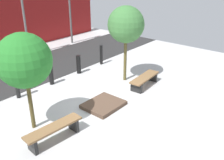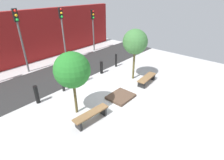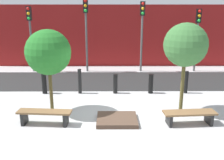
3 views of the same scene
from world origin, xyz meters
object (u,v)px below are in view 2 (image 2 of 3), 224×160
at_px(planter_bed, 121,97).
at_px(tree_behind_left_bench, 72,70).
at_px(bollard_far_left, 37,95).
at_px(bollard_left, 63,82).
at_px(bollard_far_right, 116,60).
at_px(bench_left, 91,115).
at_px(bollard_center, 84,75).
at_px(traffic_light_mid_west, 19,31).
at_px(bollard_right, 101,67).
at_px(traffic_light_mid_east, 62,25).
at_px(tree_behind_right_bench, 135,42).
at_px(traffic_light_east, 93,23).
at_px(bench_right, 147,79).

xyz_separation_m(planter_bed, tree_behind_left_bench, (-2.33, 0.82, 2.11)).
xyz_separation_m(bollard_far_left, bollard_left, (1.57, 0.00, 0.06)).
bearing_deg(bollard_far_right, bollard_left, 180.00).
xyz_separation_m(planter_bed, bollard_far_right, (3.13, 2.92, 0.43)).
xyz_separation_m(bench_left, bollard_far_left, (-0.80, 3.12, 0.15)).
distance_m(planter_bed, bollard_center, 2.95).
bearing_deg(traffic_light_mid_west, bollard_right, -52.23).
xyz_separation_m(bollard_far_right, traffic_light_mid_east, (-1.52, 4.10, 2.26)).
bearing_deg(planter_bed, tree_behind_right_bench, 19.36).
height_order(bollard_far_left, traffic_light_east, traffic_light_east).
relative_size(bollard_left, bollard_right, 1.27).
bearing_deg(bollard_left, bollard_far_left, 180.00).
relative_size(tree_behind_left_bench, tree_behind_right_bench, 0.93).
bearing_deg(tree_behind_right_bench, tree_behind_left_bench, -180.00).
bearing_deg(traffic_light_east, bench_right, -109.10).
relative_size(planter_bed, bollard_left, 1.21).
xyz_separation_m(tree_behind_left_bench, bollard_far_right, (5.46, 2.11, -1.68)).
bearing_deg(tree_behind_left_bench, tree_behind_right_bench, 0.00).
distance_m(tree_behind_right_bench, bollard_center, 3.71).
distance_m(planter_bed, bollard_far_left, 4.30).
distance_m(bench_left, bench_right, 4.65).
distance_m(bench_left, bollard_right, 4.99).
xyz_separation_m(tree_behind_right_bench, bollard_left, (-3.89, 2.11, -1.87)).
bearing_deg(traffic_light_east, traffic_light_mid_west, 179.99).
relative_size(bench_right, planter_bed, 1.29).
distance_m(tree_behind_left_bench, bollard_center, 3.59).
bearing_deg(bollard_left, traffic_light_mid_east, 52.23).
bearing_deg(traffic_light_mid_west, bollard_left, -89.39).
xyz_separation_m(bollard_center, bollard_right, (1.57, 0.00, -0.00)).
relative_size(bench_right, tree_behind_right_bench, 0.54).
xyz_separation_m(tree_behind_left_bench, bollard_right, (3.89, 2.11, -1.75)).
height_order(tree_behind_right_bench, traffic_light_mid_west, traffic_light_mid_west).
distance_m(bollard_far_left, traffic_light_mid_west, 4.97).
xyz_separation_m(bollard_left, bollard_right, (3.13, 0.00, -0.12)).
distance_m(bollard_left, bollard_right, 3.13).
bearing_deg(traffic_light_mid_west, traffic_light_east, -0.01).
distance_m(tree_behind_right_bench, bollard_right, 2.99).
distance_m(bench_right, tree_behind_left_bench, 5.12).
xyz_separation_m(bench_right, tree_behind_right_bench, (0.00, 1.02, 2.11)).
height_order(tree_behind_right_bench, bollard_left, tree_behind_right_bench).
xyz_separation_m(bench_right, bollard_right, (-0.76, 3.12, 0.12)).
height_order(bollard_left, traffic_light_mid_east, traffic_light_mid_east).
relative_size(bench_left, bollard_far_right, 1.76).
height_order(tree_behind_left_bench, traffic_light_east, traffic_light_east).
bearing_deg(bollard_right, bench_right, -76.30).
bearing_deg(bollard_right, tree_behind_right_bench, -70.12).
bearing_deg(traffic_light_mid_west, bollard_far_right, -40.84).
height_order(bench_left, tree_behind_left_bench, tree_behind_left_bench).
height_order(tree_behind_left_bench, bollard_right, tree_behind_left_bench).
relative_size(bollard_right, traffic_light_east, 0.24).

